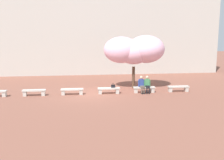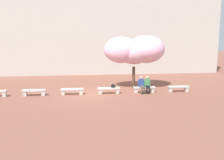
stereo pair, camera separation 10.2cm
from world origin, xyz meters
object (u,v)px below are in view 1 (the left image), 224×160
stone_bench_east_end (144,89)px  cherry_tree_main (135,50)px  stone_bench_center (72,91)px  handbag (113,86)px  stone_bench_near_west (34,92)px  person_seated_right (147,84)px  stone_bench_near_east (109,90)px  stone_bench_far_east (178,88)px  person_seated_left (142,84)px

stone_bench_east_end → cherry_tree_main: cherry_tree_main is taller
stone_bench_center → handbag: (3.05, 0.02, 0.28)m
stone_bench_near_west → cherry_tree_main: bearing=13.3°
handbag → person_seated_right: bearing=-1.6°
stone_bench_near_east → stone_bench_far_east: bearing=0.0°
stone_bench_east_end → person_seated_right: (0.22, -0.05, 0.40)m
stone_bench_east_end → cherry_tree_main: (-0.31, 1.86, 2.84)m
stone_bench_far_east → stone_bench_center: bearing=180.0°
stone_bench_near_east → person_seated_right: person_seated_right is taller
person_seated_left → person_seated_right: (0.44, -0.00, 0.00)m
stone_bench_near_west → stone_bench_far_east: bearing=0.0°
handbag → cherry_tree_main: bearing=41.6°
cherry_tree_main → stone_bench_near_west: bearing=-166.7°
person_seated_left → stone_bench_far_east: bearing=1.0°
handbag → stone_bench_east_end: bearing=-0.4°
handbag → stone_bench_far_east: bearing=-0.2°
stone_bench_near_east → person_seated_right: size_ratio=1.28×
stone_bench_near_east → cherry_tree_main: 4.17m
stone_bench_center → stone_bench_near_east: (2.72, 0.00, 0.00)m
stone_bench_near_west → stone_bench_near_east: size_ratio=1.00×
stone_bench_center → person_seated_left: (5.22, -0.05, 0.40)m
cherry_tree_main → handbag: bearing=-138.4°
stone_bench_far_east → cherry_tree_main: (-3.03, 1.86, 2.84)m
stone_bench_center → stone_bench_far_east: size_ratio=1.00×
cherry_tree_main → person_seated_right: bearing=-74.5°
stone_bench_near_west → person_seated_left: bearing=-0.4°
cherry_tree_main → stone_bench_center: bearing=-160.1°
stone_bench_near_west → stone_bench_near_east: bearing=0.0°
stone_bench_east_end → stone_bench_center: bearing=180.0°
stone_bench_near_west → person_seated_right: (8.39, -0.05, 0.40)m
stone_bench_center → person_seated_right: 5.68m
person_seated_right → handbag: bearing=178.4°
stone_bench_near_east → person_seated_right: (2.94, -0.05, 0.40)m
stone_bench_near_east → person_seated_left: person_seated_left is taller
stone_bench_near_east → cherry_tree_main: cherry_tree_main is taller
stone_bench_near_east → handbag: (0.33, 0.02, 0.28)m
stone_bench_east_end → person_seated_right: bearing=-13.4°
handbag → stone_bench_center: bearing=-179.6°
stone_bench_center → handbag: handbag is taller
stone_bench_center → cherry_tree_main: 6.16m
person_seated_right → stone_bench_center: bearing=179.5°
stone_bench_near_east → handbag: bearing=3.2°
stone_bench_near_east → stone_bench_far_east: same height
stone_bench_near_west → handbag: size_ratio=4.86×
handbag → cherry_tree_main: (2.08, 1.84, 2.56)m
stone_bench_far_east → person_seated_left: person_seated_left is taller
stone_bench_far_east → person_seated_right: (-2.50, -0.05, 0.40)m
stone_bench_far_east → cherry_tree_main: size_ratio=0.33×
stone_bench_near_west → stone_bench_center: size_ratio=1.00×
person_seated_left → cherry_tree_main: bearing=92.6°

